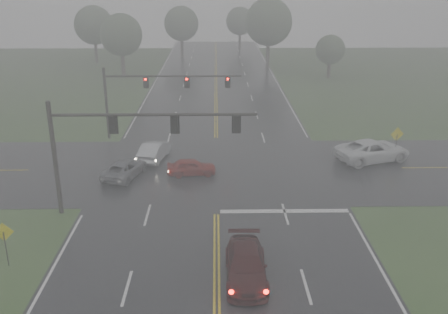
{
  "coord_description": "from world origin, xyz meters",
  "views": [
    {
      "loc": [
        0.02,
        -15.17,
        14.87
      ],
      "look_at": [
        0.53,
        16.0,
        3.28
      ],
      "focal_mm": 40.0,
      "sensor_mm": 36.0,
      "label": 1
    }
  ],
  "objects_px": {
    "sedan_silver": "(155,159)",
    "car_grey": "(125,177)",
    "signal_gantry_far": "(148,89)",
    "sedan_maroon": "(246,278)",
    "signal_gantry_near": "(115,136)",
    "pickup_white": "(372,160)",
    "sedan_red": "(192,175)"
  },
  "relations": [
    {
      "from": "sedan_silver",
      "to": "car_grey",
      "type": "height_order",
      "value": "sedan_silver"
    },
    {
      "from": "car_grey",
      "to": "signal_gantry_near",
      "type": "xyz_separation_m",
      "value": [
        0.79,
        -6.05,
        5.27
      ]
    },
    {
      "from": "sedan_maroon",
      "to": "sedan_red",
      "type": "bearing_deg",
      "value": 104.1
    },
    {
      "from": "sedan_maroon",
      "to": "signal_gantry_near",
      "type": "distance_m",
      "value": 12.13
    },
    {
      "from": "sedan_silver",
      "to": "car_grey",
      "type": "relative_size",
      "value": 1.01
    },
    {
      "from": "sedan_maroon",
      "to": "sedan_red",
      "type": "distance_m",
      "value": 14.44
    },
    {
      "from": "sedan_red",
      "to": "pickup_white",
      "type": "xyz_separation_m",
      "value": [
        15.0,
        2.94,
        0.0
      ]
    },
    {
      "from": "car_grey",
      "to": "sedan_silver",
      "type": "bearing_deg",
      "value": -99.47
    },
    {
      "from": "pickup_white",
      "to": "sedan_maroon",
      "type": "bearing_deg",
      "value": 126.82
    },
    {
      "from": "pickup_white",
      "to": "signal_gantry_near",
      "type": "height_order",
      "value": "signal_gantry_near"
    },
    {
      "from": "sedan_red",
      "to": "pickup_white",
      "type": "distance_m",
      "value": 15.29
    },
    {
      "from": "sedan_maroon",
      "to": "signal_gantry_near",
      "type": "height_order",
      "value": "signal_gantry_near"
    },
    {
      "from": "sedan_maroon",
      "to": "pickup_white",
      "type": "distance_m",
      "value": 20.54
    },
    {
      "from": "sedan_red",
      "to": "pickup_white",
      "type": "bearing_deg",
      "value": -84.47
    },
    {
      "from": "sedan_silver",
      "to": "signal_gantry_far",
      "type": "bearing_deg",
      "value": -67.93
    },
    {
      "from": "pickup_white",
      "to": "signal_gantry_far",
      "type": "height_order",
      "value": "signal_gantry_far"
    },
    {
      "from": "sedan_maroon",
      "to": "signal_gantry_far",
      "type": "height_order",
      "value": "signal_gantry_far"
    },
    {
      "from": "sedan_red",
      "to": "car_grey",
      "type": "height_order",
      "value": "sedan_red"
    },
    {
      "from": "signal_gantry_near",
      "to": "sedan_maroon",
      "type": "bearing_deg",
      "value": -44.55
    },
    {
      "from": "sedan_maroon",
      "to": "sedan_red",
      "type": "height_order",
      "value": "sedan_maroon"
    },
    {
      "from": "pickup_white",
      "to": "signal_gantry_near",
      "type": "bearing_deg",
      "value": 96.79
    },
    {
      "from": "sedan_maroon",
      "to": "signal_gantry_far",
      "type": "bearing_deg",
      "value": 108.7
    },
    {
      "from": "pickup_white",
      "to": "sedan_silver",
      "type": "bearing_deg",
      "value": 69.41
    },
    {
      "from": "car_grey",
      "to": "signal_gantry_far",
      "type": "bearing_deg",
      "value": -78.01
    },
    {
      "from": "sedan_maroon",
      "to": "pickup_white",
      "type": "relative_size",
      "value": 0.82
    },
    {
      "from": "sedan_maroon",
      "to": "signal_gantry_near",
      "type": "relative_size",
      "value": 0.4
    },
    {
      "from": "signal_gantry_near",
      "to": "signal_gantry_far",
      "type": "distance_m",
      "value": 15.73
    },
    {
      "from": "sedan_maroon",
      "to": "sedan_silver",
      "type": "height_order",
      "value": "sedan_silver"
    },
    {
      "from": "sedan_red",
      "to": "car_grey",
      "type": "xyz_separation_m",
      "value": [
        -5.15,
        -0.31,
        0.0
      ]
    },
    {
      "from": "car_grey",
      "to": "pickup_white",
      "type": "xyz_separation_m",
      "value": [
        20.15,
        3.25,
        0.0
      ]
    },
    {
      "from": "sedan_maroon",
      "to": "sedan_silver",
      "type": "distance_m",
      "value": 18.75
    },
    {
      "from": "sedan_red",
      "to": "signal_gantry_far",
      "type": "distance_m",
      "value": 11.34
    }
  ]
}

